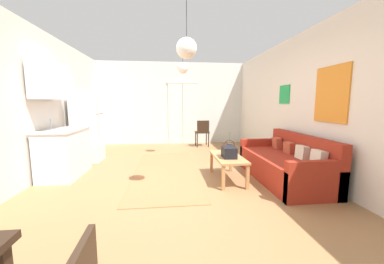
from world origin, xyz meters
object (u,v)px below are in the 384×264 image
at_px(pendant_lamp_near, 187,48).
at_px(refrigerator, 87,126).
at_px(bamboo_vase, 230,149).
at_px(couch, 286,165).
at_px(accent_chair, 202,131).
at_px(pendant_lamp_far, 183,68).
at_px(coffee_table, 228,159).
at_px(handbag, 229,152).

bearing_deg(pendant_lamp_near, refrigerator, 133.09).
bearing_deg(bamboo_vase, refrigerator, 152.60).
relative_size(couch, accent_chair, 2.34).
xyz_separation_m(bamboo_vase, pendant_lamp_near, (-0.85, -0.75, 1.57)).
bearing_deg(accent_chair, pendant_lamp_far, 61.11).
height_order(coffee_table, refrigerator, refrigerator).
height_order(couch, pendant_lamp_far, pendant_lamp_far).
bearing_deg(couch, pendant_lamp_near, -163.88).
relative_size(coffee_table, accent_chair, 1.23).
bearing_deg(refrigerator, coffee_table, -29.39).
distance_m(coffee_table, handbag, 0.20).
bearing_deg(handbag, coffee_table, 85.02).
relative_size(coffee_table, pendant_lamp_near, 1.37).
bearing_deg(bamboo_vase, accent_chair, 90.68).
bearing_deg(coffee_table, bamboo_vase, 58.92).
bearing_deg(pendant_lamp_near, handbag, 34.35).
distance_m(refrigerator, pendant_lamp_near, 3.40).
relative_size(handbag, pendant_lamp_near, 0.43).
height_order(accent_chair, pendant_lamp_near, pendant_lamp_near).
xyz_separation_m(coffee_table, pendant_lamp_far, (-0.68, 1.69, 1.83)).
distance_m(bamboo_vase, pendant_lamp_near, 1.94).
relative_size(handbag, pendant_lamp_far, 0.50).
xyz_separation_m(couch, bamboo_vase, (-0.99, 0.22, 0.27)).
xyz_separation_m(coffee_table, accent_chair, (0.03, 3.08, 0.11)).
height_order(couch, pendant_lamp_near, pendant_lamp_near).
xyz_separation_m(refrigerator, accent_chair, (2.97, 1.42, -0.35)).
bearing_deg(pendant_lamp_near, coffee_table, 39.40).
relative_size(pendant_lamp_near, pendant_lamp_far, 1.17).
height_order(couch, accent_chair, accent_chair).
distance_m(couch, bamboo_vase, 1.05).
xyz_separation_m(coffee_table, handbag, (-0.01, -0.12, 0.16)).
height_order(coffee_table, pendant_lamp_near, pendant_lamp_near).
relative_size(couch, pendant_lamp_near, 2.60).
distance_m(couch, coffee_table, 1.06).
bearing_deg(accent_chair, pendant_lamp_near, 75.72).
xyz_separation_m(bamboo_vase, handbag, (-0.07, -0.22, -0.00)).
xyz_separation_m(accent_chair, pendant_lamp_near, (-0.81, -3.73, 1.63)).
bearing_deg(pendant_lamp_far, refrigerator, -179.33).
bearing_deg(coffee_table, pendant_lamp_near, -140.60).
bearing_deg(couch, bamboo_vase, 167.63).
bearing_deg(bamboo_vase, coffee_table, -121.08).
relative_size(refrigerator, pendant_lamp_far, 2.61).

